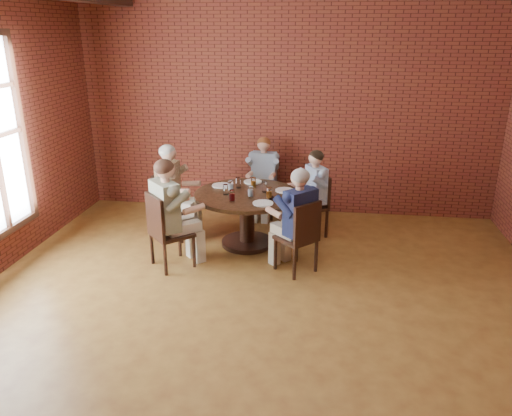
# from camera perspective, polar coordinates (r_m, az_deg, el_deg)

# --- Properties ---
(floor) EXTENTS (7.00, 7.00, 0.00)m
(floor) POSITION_cam_1_polar(r_m,az_deg,el_deg) (5.17, -0.22, -13.40)
(floor) COLOR olive
(floor) RESTS_ON ground
(wall_back) EXTENTS (7.00, 0.00, 7.00)m
(wall_back) POSITION_cam_1_polar(r_m,az_deg,el_deg) (7.88, 3.54, 11.57)
(wall_back) COLOR maroon
(wall_back) RESTS_ON ground
(dining_table) EXTENTS (1.41, 1.41, 0.75)m
(dining_table) POSITION_cam_1_polar(r_m,az_deg,el_deg) (6.76, -1.05, -0.07)
(dining_table) COLOR black
(dining_table) RESTS_ON floor
(chair_a) EXTENTS (0.52, 0.52, 0.89)m
(chair_a) POSITION_cam_1_polar(r_m,az_deg,el_deg) (7.17, 6.93, 0.62)
(chair_a) COLOR black
(chair_a) RESTS_ON floor
(diner_a) EXTENTS (0.74, 0.70, 1.25)m
(diner_a) POSITION_cam_1_polar(r_m,az_deg,el_deg) (7.09, 6.44, 1.60)
(diner_a) COLOR #3B629B
(diner_a) RESTS_ON floor
(chair_b) EXTENTS (0.42, 0.42, 0.90)m
(chair_b) POSITION_cam_1_polar(r_m,az_deg,el_deg) (7.90, 0.93, 2.62)
(chair_b) COLOR black
(chair_b) RESTS_ON floor
(diner_b) EXTENTS (0.53, 0.63, 1.26)m
(diner_b) POSITION_cam_1_polar(r_m,az_deg,el_deg) (7.79, 0.83, 3.44)
(diner_b) COLOR gray
(diner_b) RESTS_ON floor
(chair_c) EXTENTS (0.48, 0.48, 0.94)m
(chair_c) POSITION_cam_1_polar(r_m,az_deg,el_deg) (7.17, -10.06, 0.63)
(chair_c) COLOR black
(chair_c) RESTS_ON floor
(diner_c) EXTENTS (0.71, 0.61, 1.34)m
(diner_c) POSITION_cam_1_polar(r_m,az_deg,el_deg) (7.08, -9.50, 1.79)
(diner_c) COLOR brown
(diner_c) RESTS_ON floor
(chair_d) EXTENTS (0.64, 0.64, 0.96)m
(chair_d) POSITION_cam_1_polar(r_m,az_deg,el_deg) (6.21, -10.41, -2.34)
(chair_d) COLOR black
(chair_d) RESTS_ON floor
(diner_d) EXTENTS (0.88, 0.88, 1.38)m
(diner_d) POSITION_cam_1_polar(r_m,az_deg,el_deg) (6.19, -9.74, -0.69)
(diner_d) COLOR tan
(diner_d) RESTS_ON floor
(chair_e) EXTENTS (0.59, 0.59, 0.92)m
(chair_e) POSITION_cam_1_polar(r_m,az_deg,el_deg) (6.00, 5.15, -3.07)
(chair_e) COLOR black
(chair_e) RESTS_ON floor
(diner_e) EXTENTS (0.81, 0.81, 1.31)m
(diner_e) POSITION_cam_1_polar(r_m,az_deg,el_deg) (6.00, 4.66, -1.50)
(diner_e) COLOR #171E42
(diner_e) RESTS_ON floor
(plate_a) EXTENTS (0.26, 0.26, 0.01)m
(plate_a) POSITION_cam_1_polar(r_m,az_deg,el_deg) (6.79, 3.31, 2.04)
(plate_a) COLOR white
(plate_a) RESTS_ON dining_table
(plate_b) EXTENTS (0.26, 0.26, 0.01)m
(plate_b) POSITION_cam_1_polar(r_m,az_deg,el_deg) (7.16, -0.37, 3.02)
(plate_b) COLOR white
(plate_b) RESTS_ON dining_table
(plate_c) EXTENTS (0.26, 0.26, 0.01)m
(plate_c) POSITION_cam_1_polar(r_m,az_deg,el_deg) (7.01, -3.99, 2.60)
(plate_c) COLOR white
(plate_c) RESTS_ON dining_table
(plate_d) EXTENTS (0.26, 0.26, 0.01)m
(plate_d) POSITION_cam_1_polar(r_m,az_deg,el_deg) (6.28, 0.80, 0.55)
(plate_d) COLOR white
(plate_d) RESTS_ON dining_table
(glass_a) EXTENTS (0.07, 0.07, 0.14)m
(glass_a) POSITION_cam_1_polar(r_m,az_deg,el_deg) (6.72, 0.97, 2.44)
(glass_a) COLOR white
(glass_a) RESTS_ON dining_table
(glass_b) EXTENTS (0.07, 0.07, 0.14)m
(glass_b) POSITION_cam_1_polar(r_m,az_deg,el_deg) (6.92, -0.29, 2.94)
(glass_b) COLOR white
(glass_b) RESTS_ON dining_table
(glass_c) EXTENTS (0.07, 0.07, 0.14)m
(glass_c) POSITION_cam_1_polar(r_m,az_deg,el_deg) (6.90, -2.05, 2.90)
(glass_c) COLOR white
(glass_c) RESTS_ON dining_table
(glass_d) EXTENTS (0.07, 0.07, 0.14)m
(glass_d) POSITION_cam_1_polar(r_m,az_deg,el_deg) (6.80, -2.92, 2.62)
(glass_d) COLOR white
(glass_d) RESTS_ON dining_table
(glass_e) EXTENTS (0.07, 0.07, 0.14)m
(glass_e) POSITION_cam_1_polar(r_m,az_deg,el_deg) (6.62, -3.49, 2.12)
(glass_e) COLOR white
(glass_e) RESTS_ON dining_table
(glass_f) EXTENTS (0.07, 0.07, 0.14)m
(glass_f) POSITION_cam_1_polar(r_m,az_deg,el_deg) (6.39, -2.77, 1.47)
(glass_f) COLOR white
(glass_f) RESTS_ON dining_table
(glass_g) EXTENTS (0.07, 0.07, 0.14)m
(glass_g) POSITION_cam_1_polar(r_m,az_deg,el_deg) (6.54, -0.63, 1.95)
(glass_g) COLOR white
(glass_g) RESTS_ON dining_table
(glass_h) EXTENTS (0.07, 0.07, 0.14)m
(glass_h) POSITION_cam_1_polar(r_m,az_deg,el_deg) (6.48, 1.52, 1.75)
(glass_h) COLOR white
(glass_h) RESTS_ON dining_table
(smartphone) EXTENTS (0.08, 0.14, 0.01)m
(smartphone) POSITION_cam_1_polar(r_m,az_deg,el_deg) (6.48, 1.84, 1.14)
(smartphone) COLOR black
(smartphone) RESTS_ON dining_table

